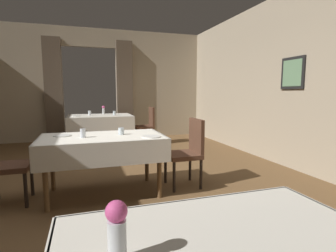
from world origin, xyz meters
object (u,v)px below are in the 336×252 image
at_px(glass_mid_a, 121,131).
at_px(plate_mid_d, 151,137).
at_px(flower_vase_far, 103,110).
at_px(chair_mid_right, 188,149).
at_px(plate_far_d, 76,116).
at_px(glass_mid_c, 83,133).
at_px(chair_mid_left, 1,161).
at_px(flower_vase_near, 117,230).
at_px(glass_far_c, 90,113).
at_px(plate_mid_b, 62,136).
at_px(glass_far_b, 114,113).
at_px(chair_far_right, 147,124).
at_px(dining_table_far, 100,119).
at_px(dining_table_mid, 103,143).

bearing_deg(glass_mid_a, plate_mid_d, -43.30).
bearing_deg(flower_vase_far, glass_mid_a, -90.34).
height_order(chair_mid_right, plate_far_d, chair_mid_right).
distance_m(glass_mid_a, glass_mid_c, 0.48).
xyz_separation_m(chair_mid_left, plate_far_d, (0.75, 3.02, 0.24)).
bearing_deg(flower_vase_near, glass_mid_a, 82.02).
distance_m(flower_vase_near, glass_mid_a, 2.62).
height_order(glass_mid_a, glass_far_c, glass_far_c).
xyz_separation_m(flower_vase_near, plate_mid_b, (-0.36, 2.70, -0.11)).
xyz_separation_m(flower_vase_near, flower_vase_far, (0.38, 5.98, 0.00)).
bearing_deg(chair_mid_right, glass_far_b, 102.19).
bearing_deg(glass_mid_a, chair_mid_left, -179.60).
relative_size(plate_mid_b, flower_vase_far, 1.01).
bearing_deg(glass_far_c, chair_mid_right, -69.13).
height_order(glass_mid_a, plate_mid_b, glass_mid_a).
distance_m(plate_mid_d, plate_far_d, 3.44).
relative_size(chair_mid_right, glass_mid_c, 8.66).
height_order(flower_vase_near, plate_far_d, flower_vase_near).
bearing_deg(plate_mid_b, chair_far_right, 58.65).
bearing_deg(chair_far_right, glass_mid_a, -109.20).
relative_size(dining_table_far, glass_far_b, 14.66).
distance_m(dining_table_mid, plate_mid_d, 0.62).
xyz_separation_m(chair_mid_left, glass_mid_a, (1.38, 0.01, 0.28)).
distance_m(chair_mid_left, flower_vase_near, 2.80).
height_order(flower_vase_far, plate_far_d, flower_vase_far).
height_order(glass_mid_c, glass_far_b, glass_mid_c).
bearing_deg(glass_far_c, flower_vase_near, -90.44).
xyz_separation_m(chair_far_right, flower_vase_far, (-1.02, 0.38, 0.35)).
bearing_deg(glass_far_c, glass_mid_a, -84.18).
xyz_separation_m(plate_mid_d, glass_far_b, (-0.08, 3.29, 0.05)).
xyz_separation_m(chair_far_right, glass_far_c, (-1.36, 0.14, 0.29)).
xyz_separation_m(chair_far_right, glass_far_b, (-0.80, -0.01, 0.29)).
relative_size(glass_mid_c, plate_mid_d, 0.46).
bearing_deg(dining_table_far, plate_mid_d, -83.09).
height_order(dining_table_far, flower_vase_far, flower_vase_far).
xyz_separation_m(dining_table_far, flower_vase_near, (-0.28, -5.67, 0.21)).
bearing_deg(glass_far_b, glass_far_c, 164.98).
bearing_deg(flower_vase_near, glass_mid_c, 92.44).
relative_size(chair_mid_left, flower_vase_near, 4.48).
relative_size(flower_vase_near, plate_far_d, 1.10).
bearing_deg(glass_far_b, chair_mid_left, -118.38).
distance_m(glass_mid_c, plate_far_d, 3.11).
xyz_separation_m(dining_table_far, glass_far_b, (0.33, -0.09, 0.15)).
distance_m(chair_mid_right, flower_vase_near, 2.84).
height_order(chair_mid_right, flower_vase_near, flower_vase_near).
relative_size(chair_far_right, flower_vase_near, 4.48).
height_order(chair_far_right, plate_mid_d, chair_far_right).
bearing_deg(dining_table_far, plate_mid_b, -101.98).
distance_m(dining_table_far, plate_mid_d, 3.41).
distance_m(glass_mid_c, glass_far_b, 3.16).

